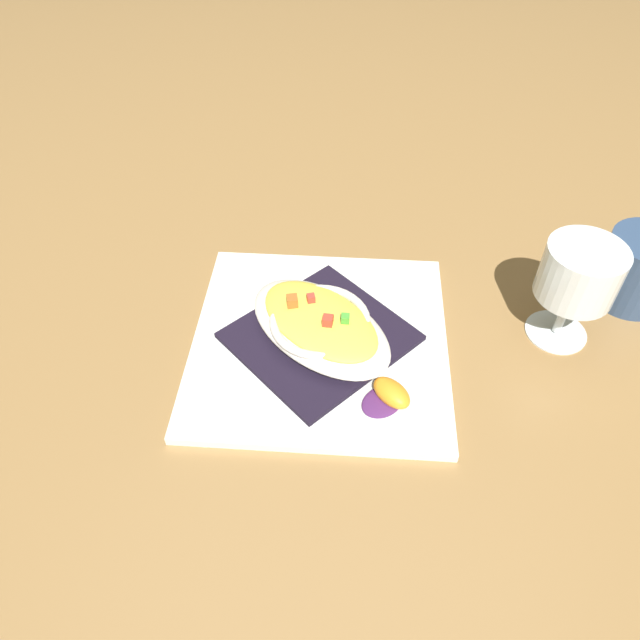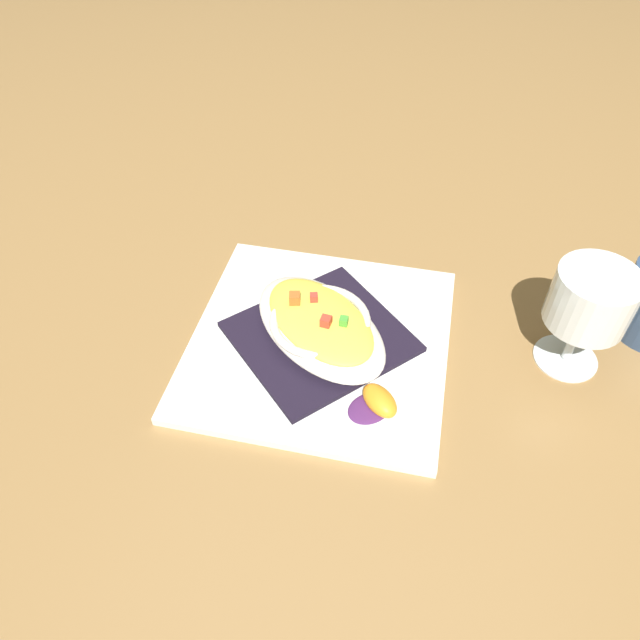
% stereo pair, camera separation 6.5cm
% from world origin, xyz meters
% --- Properties ---
extents(ground_plane, '(2.60, 2.60, 0.00)m').
position_xyz_m(ground_plane, '(0.00, 0.00, 0.00)').
color(ground_plane, olive).
extents(square_plate, '(0.29, 0.29, 0.01)m').
position_xyz_m(square_plate, '(0.00, 0.00, 0.01)').
color(square_plate, white).
rests_on(square_plate, ground_plane).
extents(folded_napkin, '(0.24, 0.24, 0.01)m').
position_xyz_m(folded_napkin, '(0.00, 0.00, 0.01)').
color(folded_napkin, black).
rests_on(folded_napkin, square_plate).
extents(gratin_dish, '(0.20, 0.21, 0.04)m').
position_xyz_m(gratin_dish, '(0.00, 0.00, 0.03)').
color(gratin_dish, white).
rests_on(gratin_dish, folded_napkin).
extents(orange_garnish, '(0.06, 0.06, 0.02)m').
position_xyz_m(orange_garnish, '(-0.08, -0.08, 0.02)').
color(orange_garnish, '#4E245B').
rests_on(orange_garnish, square_plate).
extents(stemmed_glass, '(0.08, 0.08, 0.12)m').
position_xyz_m(stemmed_glass, '(0.04, -0.27, 0.09)').
color(stemmed_glass, white).
rests_on(stemmed_glass, ground_plane).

